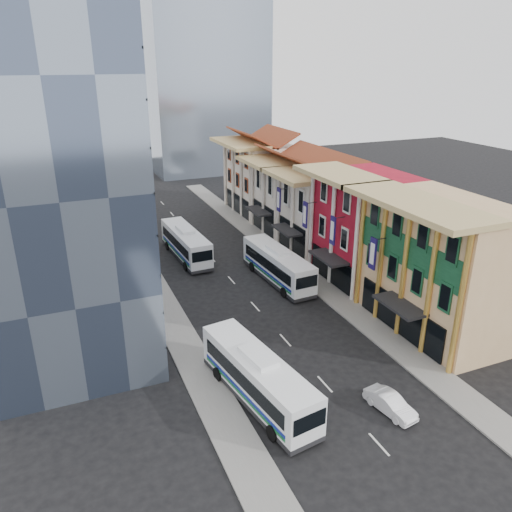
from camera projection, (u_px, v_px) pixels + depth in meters
name	position (u px, v px, depth m)	size (l,w,h in m)	color
ground	(332.00, 392.00, 37.60)	(200.00, 200.00, 0.00)	black
sidewalk_right	(298.00, 268.00, 59.48)	(3.00, 90.00, 0.15)	slate
sidewalk_left	(157.00, 292.00, 53.38)	(3.00, 90.00, 0.15)	slate
shophouse_tan	(442.00, 267.00, 44.68)	(8.00, 14.00, 12.00)	#DDB380
shophouse_red	(365.00, 228.00, 54.97)	(8.00, 10.00, 12.00)	#A31223
shophouse_cream_near	(322.00, 213.00, 63.49)	(8.00, 9.00, 10.00)	silver
shophouse_cream_mid	(290.00, 197.00, 71.20)	(8.00, 9.00, 10.00)	silver
shophouse_cream_far	(261.00, 178.00, 80.02)	(8.00, 12.00, 11.00)	silver
office_tower	(52.00, 165.00, 42.25)	(12.00, 26.00, 30.00)	#424F69
office_block_far	(63.00, 193.00, 65.28)	(10.00, 18.00, 14.00)	gray
bus_left_near	(258.00, 377.00, 35.98)	(2.89, 12.33, 3.95)	white
bus_left_far	(186.00, 243.00, 62.21)	(2.87, 12.25, 3.93)	silver
bus_right	(278.00, 264.00, 55.60)	(2.89, 12.34, 3.96)	white
sedan_left	(290.00, 399.00, 35.77)	(1.52, 3.76, 1.28)	white
sedan_right	(390.00, 404.00, 35.23)	(1.43, 4.08, 1.35)	white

